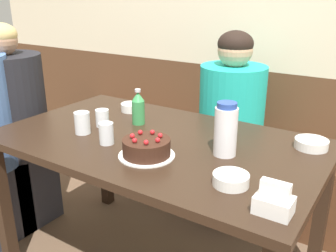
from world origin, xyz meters
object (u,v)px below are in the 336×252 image
object	(u,v)px
birthday_cake	(146,148)
glass_water_tall	(106,133)
water_pitcher	(226,130)
person_teal_shirt	(230,130)
soju_bottle	(138,108)
person_pale_blue_shirt	(14,129)
napkin_holder	(274,202)
bowl_rice_small	(131,107)
glass_shot_small	(102,118)
bowl_soup_white	(231,179)
bench_seat	(228,170)
glass_tumbler_short	(82,123)
bowl_side_dish	(311,144)

from	to	relation	value
birthday_cake	glass_water_tall	size ratio (longest dim) A/B	2.42
water_pitcher	person_teal_shirt	world-z (taller)	person_teal_shirt
soju_bottle	person_pale_blue_shirt	distance (m)	0.84
napkin_holder	bowl_rice_small	xyz separation A→B (m)	(-0.98, 0.56, -0.02)
bowl_rice_small	person_teal_shirt	distance (m)	0.62
bowl_rice_small	glass_shot_small	bearing A→B (deg)	-82.68
person_pale_blue_shirt	bowl_rice_small	bearing A→B (deg)	25.67
water_pitcher	person_teal_shirt	xyz separation A→B (m)	(-0.27, 0.68, -0.27)
person_teal_shirt	person_pale_blue_shirt	world-z (taller)	person_pale_blue_shirt
bowl_soup_white	glass_water_tall	world-z (taller)	glass_water_tall
napkin_holder	person_teal_shirt	distance (m)	1.16
bench_seat	water_pitcher	bearing A→B (deg)	-68.12
water_pitcher	person_teal_shirt	distance (m)	0.78
soju_bottle	napkin_holder	distance (m)	0.92
soju_bottle	glass_tumbler_short	distance (m)	0.28
soju_bottle	glass_water_tall	xyz separation A→B (m)	(0.04, -0.28, -0.04)
soju_bottle	bowl_rice_small	size ratio (longest dim) A/B	1.53
glass_tumbler_short	glass_shot_small	world-z (taller)	glass_tumbler_short
glass_shot_small	person_pale_blue_shirt	world-z (taller)	person_pale_blue_shirt
bowl_side_dish	glass_tumbler_short	xyz separation A→B (m)	(-0.93, -0.40, 0.03)
birthday_cake	bowl_side_dish	size ratio (longest dim) A/B	1.66
bowl_soup_white	glass_tumbler_short	bearing A→B (deg)	174.18
bowl_soup_white	bowl_rice_small	distance (m)	0.93
birthday_cake	soju_bottle	xyz separation A→B (m)	(-0.26, 0.29, 0.05)
bowl_soup_white	person_teal_shirt	size ratio (longest dim) A/B	0.11
birthday_cake	bowl_soup_white	size ratio (longest dim) A/B	1.82
bowl_soup_white	bench_seat	bearing A→B (deg)	113.63
bowl_side_dish	glass_tumbler_short	size ratio (longest dim) A/B	1.35
bench_seat	glass_water_tall	world-z (taller)	glass_water_tall
bench_seat	birthday_cake	size ratio (longest dim) A/B	11.44
napkin_holder	bowl_side_dish	xyz separation A→B (m)	(-0.02, 0.57, -0.02)
glass_tumbler_short	glass_shot_small	bearing A→B (deg)	84.70
bench_seat	person_teal_shirt	distance (m)	0.38
soju_bottle	bowl_rice_small	world-z (taller)	soju_bottle
glass_tumbler_short	person_teal_shirt	bearing A→B (deg)	64.71
soju_bottle	person_pale_blue_shirt	bearing A→B (deg)	-168.61
bowl_soup_white	person_pale_blue_shirt	size ratio (longest dim) A/B	0.10
person_pale_blue_shirt	birthday_cake	bearing A→B (deg)	-7.05
bench_seat	person_pale_blue_shirt	distance (m)	1.37
bench_seat	bowl_soup_white	size ratio (longest dim) A/B	20.82
napkin_holder	bowl_rice_small	world-z (taller)	napkin_holder
person_teal_shirt	glass_water_tall	bearing A→B (deg)	-13.71
glass_shot_small	person_pale_blue_shirt	bearing A→B (deg)	-176.90
bowl_soup_white	birthday_cake	bearing A→B (deg)	174.91
birthday_cake	bowl_rice_small	distance (m)	0.61
glass_tumbler_short	bowl_soup_white	bearing A→B (deg)	-5.82
bench_seat	glass_water_tall	xyz separation A→B (m)	(-0.14, -1.00, 0.56)
person_teal_shirt	glass_shot_small	bearing A→B (deg)	-28.32
glass_water_tall	glass_shot_small	size ratio (longest dim) A/B	1.13
bowl_soup_white	bowl_side_dish	distance (m)	0.50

